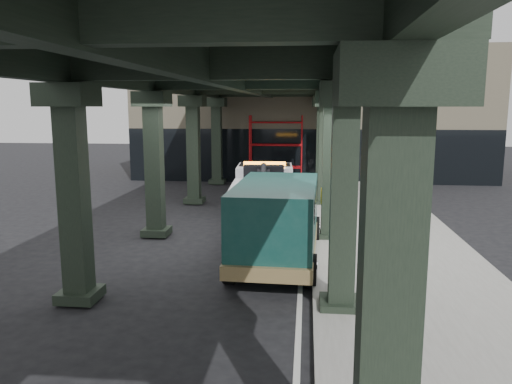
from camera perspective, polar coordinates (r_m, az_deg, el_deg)
The scene contains 8 objects.
ground at distance 15.36m, azimuth -1.18°, elevation -7.31°, with size 90.00×90.00×0.00m, color black.
sidewalk at distance 17.36m, azimuth 14.62°, elevation -5.36°, with size 5.00×40.00×0.15m, color gray.
lane_stripe at distance 17.17m, azimuth 5.30°, elevation -5.48°, with size 0.12×38.00×0.01m, color silver.
viaduct at distance 16.75m, azimuth -1.79°, elevation 13.01°, with size 7.40×32.00×6.40m.
building at distance 34.58m, azimuth 6.23°, elevation 8.84°, with size 22.00×10.00×8.00m, color #C6B793.
scaffolding at distance 29.37m, azimuth 2.30°, elevation 5.05°, with size 3.08×0.88×4.00m.
tow_truck at distance 17.91m, azimuth 0.86°, elevation -0.81°, with size 2.63×7.78×2.51m.
towed_van at distance 14.38m, azimuth 2.47°, elevation -3.17°, with size 2.58×6.01×2.40m.
Camera 1 is at (1.81, -14.57, 4.50)m, focal length 35.00 mm.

